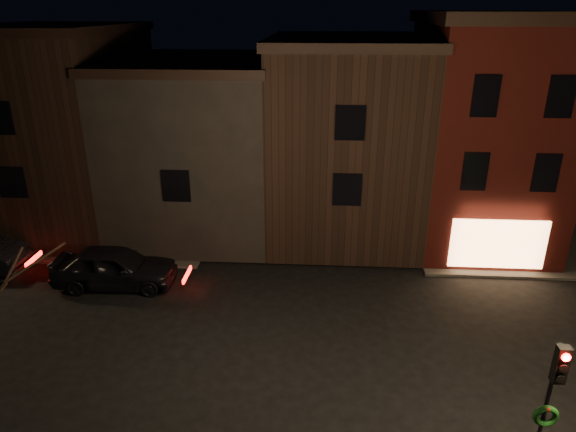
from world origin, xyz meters
name	(u,v)px	position (x,y,z in m)	size (l,w,h in m)	color
ground	(305,341)	(0.00, 0.00, 0.00)	(120.00, 120.00, 0.00)	black
sidewalk_far_left	(42,165)	(-20.00, 20.00, 0.06)	(30.00, 30.00, 0.12)	#2D2B28
corner_building	(484,131)	(8.00, 9.47, 5.40)	(6.50, 8.50, 10.50)	#420F0B
row_building_a	(344,135)	(1.50, 10.50, 4.83)	(7.30, 10.30, 9.40)	black
row_building_b	(202,143)	(-5.75, 10.50, 4.33)	(7.80, 10.30, 8.40)	black
row_building_c	(62,126)	(-13.00, 10.50, 5.08)	(7.30, 10.30, 9.90)	black
traffic_signal	(551,396)	(5.60, -5.51, 2.81)	(0.58, 0.38, 4.05)	black
parked_car_a	(115,267)	(-7.97, 3.37, 0.85)	(2.02, 5.02, 1.71)	black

